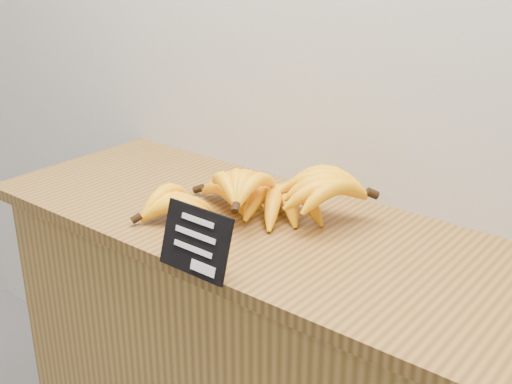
% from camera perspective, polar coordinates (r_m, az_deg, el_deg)
% --- Properties ---
extents(counter_top, '(1.41, 0.54, 0.03)m').
position_cam_1_polar(counter_top, '(1.45, 1.24, -3.27)').
color(counter_top, brown).
rests_on(counter_top, counter).
extents(chalkboard_sign, '(0.16, 0.04, 0.13)m').
position_cam_1_polar(chalkboard_sign, '(1.22, -5.42, -4.39)').
color(chalkboard_sign, black).
rests_on(chalkboard_sign, counter_top).
extents(banana_pile, '(0.53, 0.37, 0.12)m').
position_cam_1_polar(banana_pile, '(1.46, 0.39, -0.10)').
color(banana_pile, '#FFB60A').
rests_on(banana_pile, counter_top).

